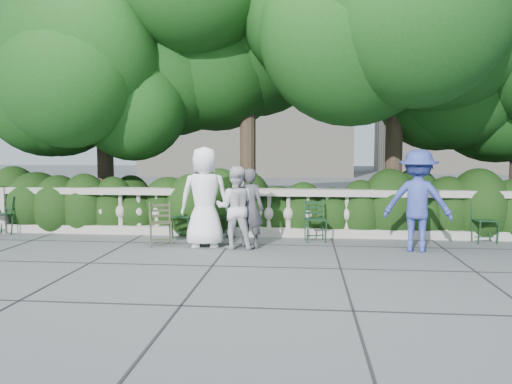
# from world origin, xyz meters

# --- Properties ---
(ground) EXTENTS (90.00, 90.00, 0.00)m
(ground) POSITION_xyz_m (0.00, 0.00, 0.00)
(ground) COLOR #4F5156
(ground) RESTS_ON ground
(balustrade) EXTENTS (12.00, 0.44, 1.00)m
(balustrade) POSITION_xyz_m (0.00, 1.80, 0.49)
(balustrade) COLOR #9E998E
(balustrade) RESTS_ON ground
(shrub_hedge) EXTENTS (15.00, 2.60, 1.70)m
(shrub_hedge) POSITION_xyz_m (0.00, 3.00, 0.00)
(shrub_hedge) COLOR black
(shrub_hedge) RESTS_ON ground
(tree_canopy) EXTENTS (15.04, 6.52, 6.78)m
(tree_canopy) POSITION_xyz_m (0.69, 3.19, 3.96)
(tree_canopy) COLOR #3F3023
(tree_canopy) RESTS_ON ground
(chair_b) EXTENTS (0.52, 0.55, 0.84)m
(chair_b) POSITION_xyz_m (-1.56, 1.23, 0.00)
(chair_b) COLOR black
(chair_b) RESTS_ON ground
(chair_c) EXTENTS (0.46, 0.50, 0.84)m
(chair_c) POSITION_xyz_m (-0.72, 1.34, 0.00)
(chair_c) COLOR black
(chair_c) RESTS_ON ground
(chair_d) EXTENTS (0.57, 0.60, 0.84)m
(chair_d) POSITION_xyz_m (-0.91, 1.28, 0.00)
(chair_d) COLOR black
(chair_d) RESTS_ON ground
(chair_e) EXTENTS (0.48, 0.52, 0.84)m
(chair_e) POSITION_xyz_m (4.46, 1.27, 0.00)
(chair_e) COLOR black
(chair_e) RESTS_ON ground
(chair_f) EXTENTS (0.51, 0.54, 0.84)m
(chair_f) POSITION_xyz_m (1.18, 1.10, 0.00)
(chair_f) COLOR black
(chair_f) RESTS_ON ground
(chair_weathered) EXTENTS (0.58, 0.60, 0.84)m
(chair_weathered) POSITION_xyz_m (-1.72, 0.38, 0.00)
(chair_weathered) COLOR black
(chair_weathered) RESTS_ON ground
(person_businessman) EXTENTS (1.00, 0.73, 1.88)m
(person_businessman) POSITION_xyz_m (-0.92, 0.53, 0.94)
(person_businessman) COLOR white
(person_businessman) RESTS_ON ground
(person_woman_grey) EXTENTS (0.63, 0.53, 1.48)m
(person_woman_grey) POSITION_xyz_m (-0.06, 0.53, 0.74)
(person_woman_grey) COLOR #3D3E42
(person_woman_grey) RESTS_ON ground
(person_casual_man) EXTENTS (0.74, 0.58, 1.52)m
(person_casual_man) POSITION_xyz_m (-0.32, 0.42, 0.76)
(person_casual_man) COLOR silver
(person_casual_man) RESTS_ON ground
(person_older_blue) EXTENTS (1.32, 0.98, 1.82)m
(person_older_blue) POSITION_xyz_m (2.95, 0.49, 0.91)
(person_older_blue) COLOR #313F94
(person_older_blue) RESTS_ON ground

